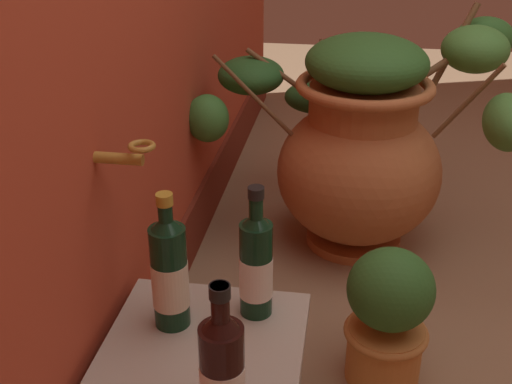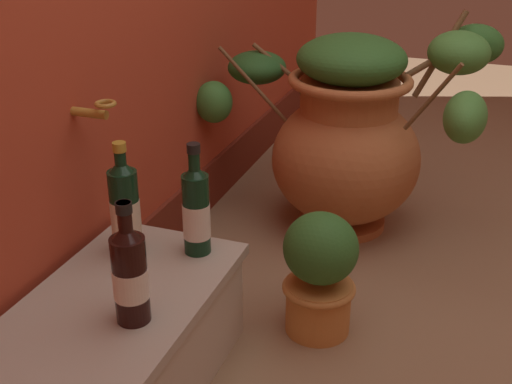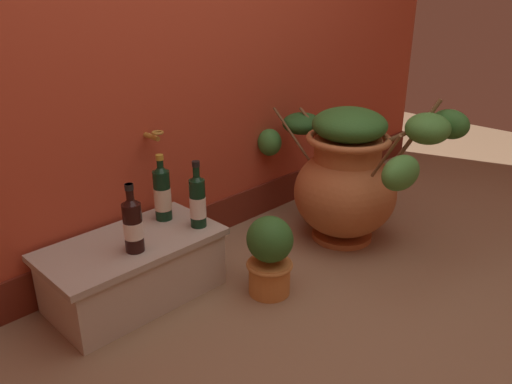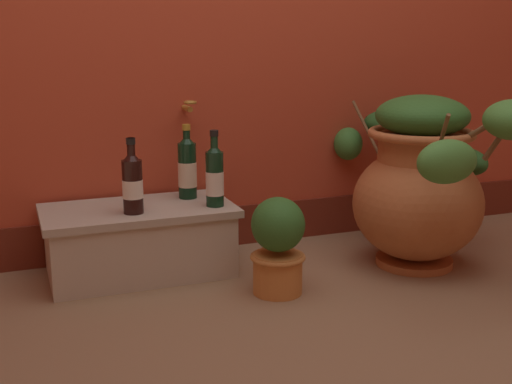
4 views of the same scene
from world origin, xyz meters
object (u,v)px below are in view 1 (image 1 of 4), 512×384
wine_bottle_middle (169,271)px  wine_bottle_right (222,368)px  terracotta_urn (363,142)px  wine_bottle_left (256,263)px  potted_shrub (388,315)px

wine_bottle_middle → wine_bottle_right: 0.31m
terracotta_urn → wine_bottle_left: 0.87m
wine_bottle_middle → wine_bottle_right: wine_bottle_middle is taller
terracotta_urn → wine_bottle_left: bearing=164.9°
wine_bottle_right → potted_shrub: (0.48, -0.31, -0.22)m
terracotta_urn → wine_bottle_right: bearing=168.6°
wine_bottle_left → potted_shrub: wine_bottle_left is taller
wine_bottle_middle → potted_shrub: size_ratio=0.84×
wine_bottle_right → wine_bottle_left: bearing=-1.4°
terracotta_urn → potted_shrub: 0.72m
wine_bottle_right → terracotta_urn: bearing=-11.4°
wine_bottle_middle → wine_bottle_left: bearing=-69.1°
terracotta_urn → wine_bottle_middle: 0.99m
wine_bottle_left → potted_shrub: bearing=-63.8°
wine_bottle_left → wine_bottle_middle: wine_bottle_middle is taller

